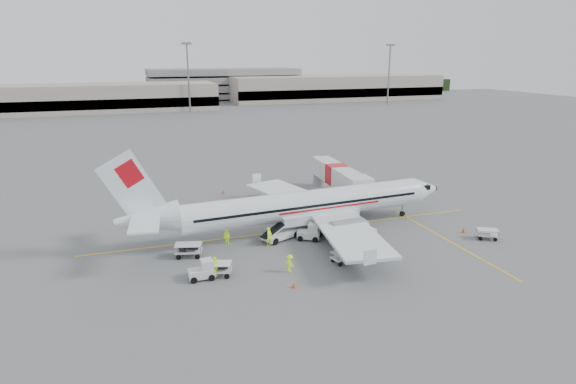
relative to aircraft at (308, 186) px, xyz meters
name	(u,v)px	position (x,y,z in m)	size (l,w,h in m)	color
ground	(294,230)	(-1.43, 0.50, -5.02)	(360.00, 360.00, 0.00)	#56595B
stripe_lead	(294,230)	(-1.43, 0.50, -5.01)	(44.00, 0.20, 0.01)	yellow
stripe_cross	(448,241)	(12.57, -7.50, -5.01)	(0.20, 20.00, 0.01)	yellow
terminal_west	(46,99)	(-41.43, 130.50, -0.52)	(110.00, 22.00, 9.00)	gray
terminal_east	(335,88)	(68.57, 145.50, -0.02)	(90.00, 26.00, 10.00)	gray
parking_garage	(223,83)	(23.57, 160.50, 1.98)	(62.00, 24.00, 14.00)	slate
treeline	(160,91)	(-1.43, 175.50, -2.02)	(300.00, 3.00, 6.00)	black
mast_center	(188,78)	(3.57, 118.50, 5.98)	(3.20, 1.20, 22.00)	slate
mast_east	(389,75)	(78.57, 118.50, 5.98)	(3.20, 1.20, 22.00)	slate
aircraft	(308,186)	(0.00, 0.00, 0.00)	(36.42, 28.54, 10.04)	white
jet_bridge	(337,181)	(8.13, 10.49, -2.79)	(3.18, 16.98, 4.46)	silver
belt_loader	(281,226)	(-3.59, -1.50, -3.57)	(5.35, 2.01, 2.90)	silver
tug_fore	(364,239)	(3.55, -6.30, -4.09)	(2.41, 1.38, 1.86)	silver
tug_mid	(309,232)	(-0.92, -2.54, -4.15)	(2.26, 1.29, 1.74)	silver
tug_aft	(201,270)	(-12.83, -8.10, -4.17)	(2.19, 1.25, 1.69)	silver
cart_loaded_a	(189,250)	(-13.22, -2.98, -4.37)	(2.48, 1.47, 1.29)	silver
cart_loaded_b	(218,269)	(-11.38, -7.95, -4.41)	(2.33, 1.38, 1.22)	silver
cart_empty_a	(343,257)	(0.02, -8.90, -4.46)	(2.13, 1.26, 1.11)	silver
cart_empty_b	(487,234)	(16.65, -8.41, -4.48)	(2.05, 1.21, 1.07)	silver
cone_nose	(464,230)	(15.61, -6.02, -4.73)	(0.35, 0.35, 0.58)	#E53C07
cone_port	(223,191)	(-5.80, 17.20, -4.71)	(0.38, 0.38, 0.61)	#E53C07
cone_stbd	(294,285)	(-5.94, -12.15, -4.76)	(0.32, 0.32, 0.53)	#E53C07
crew_a	(269,237)	(-5.22, -2.78, -4.07)	(0.69, 0.46, 1.90)	#CEFE18
crew_b	(227,237)	(-9.15, -1.00, -4.23)	(0.77, 0.60, 1.58)	#CEFE18
crew_c	(290,263)	(-5.25, -9.15, -4.23)	(1.02, 0.59, 1.58)	#CEFE18
crew_d	(215,267)	(-11.63, -8.05, -4.09)	(1.09, 0.45, 1.85)	#CEFE18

